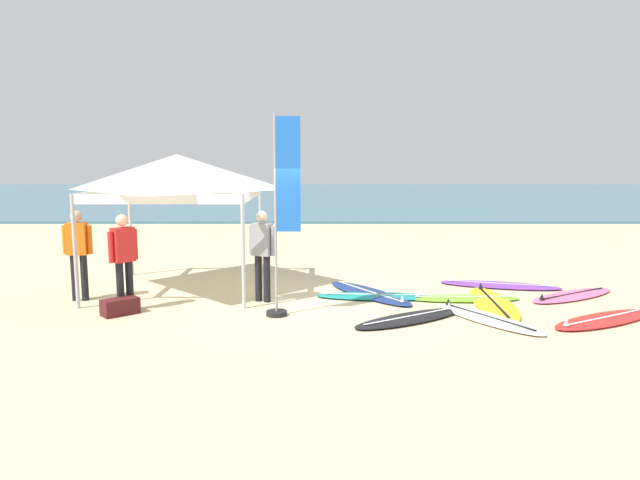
{
  "coord_description": "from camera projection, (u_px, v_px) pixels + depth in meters",
  "views": [
    {
      "loc": [
        0.25,
        -10.38,
        2.65
      ],
      "look_at": [
        0.23,
        1.26,
        1.0
      ],
      "focal_mm": 32.01,
      "sensor_mm": 36.0,
      "label": 1
    }
  ],
  "objects": [
    {
      "name": "surfboard_purple",
      "position": [
        501.0,
        285.0,
        11.96
      ],
      "size": [
        2.55,
        1.31,
        0.19
      ],
      "color": "purple",
      "rests_on": "ground"
    },
    {
      "name": "surfboard_teal",
      "position": [
        378.0,
        296.0,
        10.98
      ],
      "size": [
        2.39,
        0.78,
        0.19
      ],
      "color": "#19847F",
      "rests_on": "ground"
    },
    {
      "name": "surfboard_yellow",
      "position": [
        494.0,
        303.0,
        10.45
      ],
      "size": [
        0.86,
        2.63,
        0.19
      ],
      "color": "yellow",
      "rests_on": "ground"
    },
    {
      "name": "person_grey",
      "position": [
        264.0,
        250.0,
        10.59
      ],
      "size": [
        0.51,
        0.34,
        1.71
      ],
      "color": "black",
      "rests_on": "ground"
    },
    {
      "name": "banner_flag",
      "position": [
        284.0,
        224.0,
        9.54
      ],
      "size": [
        0.6,
        0.36,
        3.4
      ],
      "color": "#99999E",
      "rests_on": "ground"
    },
    {
      "name": "surfboard_lime",
      "position": [
        464.0,
        298.0,
        10.81
      ],
      "size": [
        2.12,
        0.58,
        0.19
      ],
      "color": "#7AD12D",
      "rests_on": "ground"
    },
    {
      "name": "surfboard_red",
      "position": [
        606.0,
        320.0,
        9.38
      ],
      "size": [
        2.35,
        1.69,
        0.19
      ],
      "color": "red",
      "rests_on": "ground"
    },
    {
      "name": "ground_plane",
      "position": [
        308.0,
        302.0,
        10.65
      ],
      "size": [
        80.0,
        80.0,
        0.0
      ],
      "primitive_type": "plane",
      "color": "beige"
    },
    {
      "name": "person_orange",
      "position": [
        79.0,
        249.0,
        10.68
      ],
      "size": [
        0.55,
        0.23,
        1.71
      ],
      "color": "black",
      "rests_on": "ground"
    },
    {
      "name": "sea",
      "position": [
        318.0,
        196.0,
        41.45
      ],
      "size": [
        80.0,
        36.0,
        0.1
      ],
      "primitive_type": "cube",
      "color": "#386B84",
      "rests_on": "ground"
    },
    {
      "name": "surfboard_black",
      "position": [
        411.0,
        318.0,
        9.46
      ],
      "size": [
        2.19,
        1.69,
        0.19
      ],
      "color": "black",
      "rests_on": "ground"
    },
    {
      "name": "surfboard_navy",
      "position": [
        370.0,
        293.0,
        11.25
      ],
      "size": [
        1.87,
        2.42,
        0.19
      ],
      "color": "navy",
      "rests_on": "ground"
    },
    {
      "name": "canopy_tent",
      "position": [
        179.0,
        173.0,
        11.38
      ],
      "size": [
        3.1,
        3.1,
        2.75
      ],
      "color": "#B7B7BC",
      "rests_on": "ground"
    },
    {
      "name": "surfboard_pink",
      "position": [
        574.0,
        295.0,
        11.04
      ],
      "size": [
        2.23,
        1.68,
        0.19
      ],
      "color": "pink",
      "rests_on": "ground"
    },
    {
      "name": "person_red",
      "position": [
        125.0,
        255.0,
        9.94
      ],
      "size": [
        0.4,
        0.43,
        1.71
      ],
      "color": "black",
      "rests_on": "ground"
    },
    {
      "name": "surfboard_white",
      "position": [
        489.0,
        318.0,
        9.45
      ],
      "size": [
        1.69,
        2.21,
        0.19
      ],
      "color": "white",
      "rests_on": "ground"
    },
    {
      "name": "gear_bag_near_tent",
      "position": [
        122.0,
        306.0,
        9.81
      ],
      "size": [
        0.66,
        0.64,
        0.28
      ],
      "primitive_type": "cube",
      "rotation": [
        0.0,
        0.0,
        0.74
      ],
      "color": "#4C1919",
      "rests_on": "ground"
    }
  ]
}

